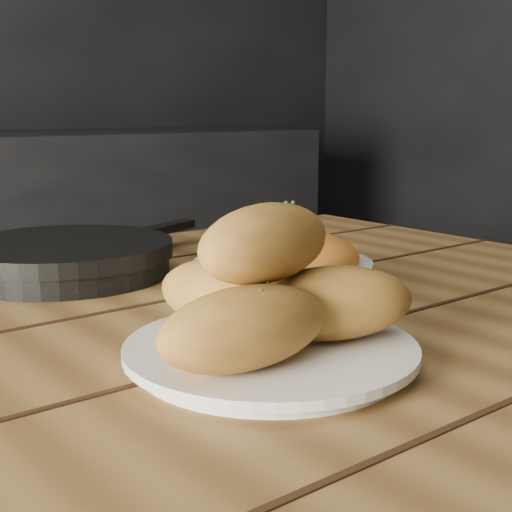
# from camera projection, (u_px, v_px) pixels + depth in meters

# --- Properties ---
(table) EXTENTS (1.37, 0.96, 0.75)m
(table) POSITION_uv_depth(u_px,v_px,m) (156.00, 432.00, 0.70)
(table) COLOR olive
(table) RESTS_ON ground
(plate) EXTENTS (0.25, 0.25, 0.02)m
(plate) POSITION_uv_depth(u_px,v_px,m) (271.00, 353.00, 0.60)
(plate) COLOR white
(plate) RESTS_ON table
(bread_rolls) EXTENTS (0.26, 0.21, 0.12)m
(bread_rolls) POSITION_uv_depth(u_px,v_px,m) (268.00, 292.00, 0.59)
(bread_rolls) COLOR #AC7E30
(bread_rolls) RESTS_ON plate
(skillet) EXTENTS (0.40, 0.28, 0.05)m
(skillet) POSITION_uv_depth(u_px,v_px,m) (67.00, 257.00, 0.92)
(skillet) COLOR black
(skillet) RESTS_ON table
(bowl) EXTENTS (0.21, 0.21, 0.08)m
(bowl) POSITION_uv_depth(u_px,v_px,m) (283.00, 266.00, 0.82)
(bowl) COLOR white
(bowl) RESTS_ON table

